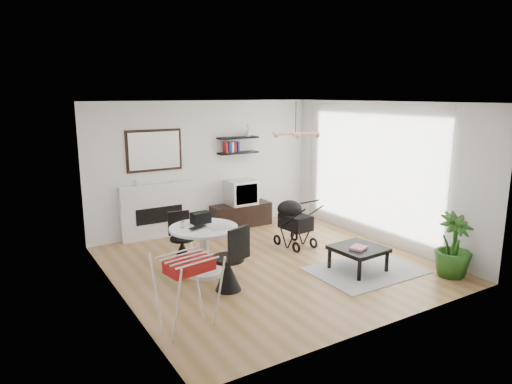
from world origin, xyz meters
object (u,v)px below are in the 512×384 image
drying_rack (188,291)px  stroller (294,224)px  crt_tv (241,192)px  dining_table (204,243)px  tv_console (241,215)px  fireplace (158,204)px  potted_plant (453,245)px  coffee_table (358,250)px

drying_rack → stroller: bearing=22.8°
crt_tv → drying_rack: (-2.75, -3.58, -0.26)m
dining_table → stroller: (2.05, 0.43, -0.11)m
tv_console → dining_table: dining_table is taller
crt_tv → stroller: (0.21, -1.65, -0.35)m
tv_console → dining_table: bearing=-131.5°
dining_table → fireplace: bearing=89.1°
fireplace → stroller: 2.73m
stroller → dining_table: bearing=-173.5°
stroller → drying_rack: bearing=-152.2°
fireplace → drying_rack: 3.87m
crt_tv → dining_table: size_ratio=0.56×
fireplace → tv_console: bearing=-5.2°
dining_table → potted_plant: 3.92m
fireplace → stroller: (2.02, -1.82, -0.27)m
coffee_table → potted_plant: (1.10, -0.94, 0.15)m
fireplace → potted_plant: (3.28, -4.34, -0.18)m
dining_table → coffee_table: (2.21, -1.15, -0.16)m
fireplace → tv_console: fireplace is taller
crt_tv → dining_table: bearing=-131.5°
stroller → fireplace: bearing=132.7°
drying_rack → stroller: (2.96, 1.93, -0.09)m
tv_console → potted_plant: 4.43m
fireplace → coffee_table: fireplace is taller
dining_table → stroller: size_ratio=1.12×
coffee_table → potted_plant: 1.46m
fireplace → crt_tv: size_ratio=3.56×
tv_console → crt_tv: (-0.00, -0.00, 0.51)m
drying_rack → stroller: size_ratio=0.99×
stroller → crt_tv: bearing=92.1°
drying_rack → dining_table: bearing=48.6°
fireplace → stroller: bearing=-42.1°
fireplace → dining_table: fireplace is taller
fireplace → drying_rack: size_ratio=2.26×
crt_tv → stroller: 1.70m
crt_tv → stroller: bearing=-82.6°
dining_table → potted_plant: size_ratio=1.06×
dining_table → drying_rack: (-0.91, -1.50, -0.02)m
stroller → potted_plant: 2.82m
fireplace → dining_table: size_ratio=2.00×
potted_plant → stroller: bearing=116.6°
dining_table → drying_rack: 1.76m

